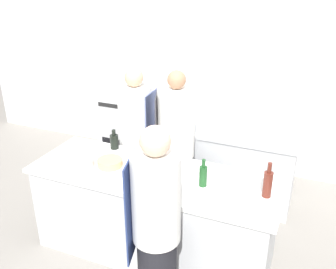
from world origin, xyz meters
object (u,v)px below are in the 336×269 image
chef_at_pass_far (176,149)px  stockpot (165,119)px  chef_at_prep_near (156,230)px  bowl_prep_small (84,163)px  bottle_olive_oil (114,141)px  bottle_wine (268,183)px  oven_range (134,129)px  chef_at_stove (137,140)px  bowl_ceramic_blue (142,172)px  cup (139,161)px  bowl_mixing_large (110,163)px  bottle_vinegar (203,175)px

chef_at_pass_far → stockpot: bearing=14.6°
chef_at_prep_near → bowl_prep_small: size_ratio=9.61×
bottle_olive_oil → bottle_wine: 1.65m
chef_at_pass_far → oven_range: bearing=24.7°
bottle_olive_oil → bottle_wine: size_ratio=0.67×
stockpot → chef_at_pass_far: bearing=-55.3°
chef_at_prep_near → stockpot: bearing=6.8°
chef_at_prep_near → chef_at_pass_far: size_ratio=0.98×
chef_at_prep_near → bottle_wine: (0.69, 0.70, 0.18)m
chef_at_prep_near → chef_at_stove: size_ratio=1.01×
bottle_olive_oil → bowl_ceramic_blue: bottle_olive_oil is taller
chef_at_stove → bottle_wine: bearing=61.6°
chef_at_pass_far → bottle_wine: chef_at_pass_far is taller
chef_at_stove → chef_at_prep_near: bearing=28.0°
chef_at_prep_near → cup: bearing=20.1°
oven_range → bowl_ceramic_blue: (1.04, -1.80, 0.44)m
bowl_mixing_large → bottle_olive_oil: bearing=113.9°
bowl_mixing_large → bowl_ceramic_blue: size_ratio=1.28×
bottle_vinegar → stockpot: size_ratio=1.15×
chef_at_stove → chef_at_pass_far: bearing=76.2°
bottle_vinegar → bowl_ceramic_blue: bearing=-176.5°
bottle_vinegar → chef_at_pass_far: bearing=128.1°
oven_range → bottle_vinegar: 2.45m
chef_at_pass_far → cup: bearing=143.4°
chef_at_stove → chef_at_pass_far: 0.53m
bottle_vinegar → bowl_mixing_large: 0.93m
bottle_vinegar → bowl_mixing_large: (-0.93, -0.01, -0.07)m
bottle_olive_oil → bowl_mixing_large: 0.39m
oven_range → bottle_wine: bottle_wine is taller
oven_range → stockpot: 1.11m
chef_at_prep_near → bottle_wine: chef_at_prep_near is taller
chef_at_pass_far → bottle_vinegar: 0.85m
bottle_olive_oil → bottle_wine: bearing=-10.7°
bowl_mixing_large → chef_at_stove: bearing=98.0°
bottle_olive_oil → bowl_ceramic_blue: 0.64m
chef_at_stove → bowl_prep_small: 0.87m
oven_range → bowl_ceramic_blue: oven_range is taller
chef_at_pass_far → bottle_olive_oil: 0.66m
bowl_prep_small → cup: cup is taller
bottle_olive_oil → bottle_vinegar: (1.09, -0.35, 0.02)m
bottle_olive_oil → bowl_mixing_large: size_ratio=0.88×
cup → chef_at_prep_near: bearing=-55.4°
chef_at_stove → bowl_mixing_large: 0.77m
bowl_ceramic_blue → cup: 0.18m
cup → bottle_olive_oil: bearing=149.9°
bowl_prep_small → cup: 0.52m
bottle_olive_oil → bowl_ceramic_blue: bearing=-36.9°
oven_range → chef_at_prep_near: chef_at_prep_near is taller
bowl_prep_small → chef_at_pass_far: bearing=50.7°
chef_at_stove → cup: (0.36, -0.63, 0.11)m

